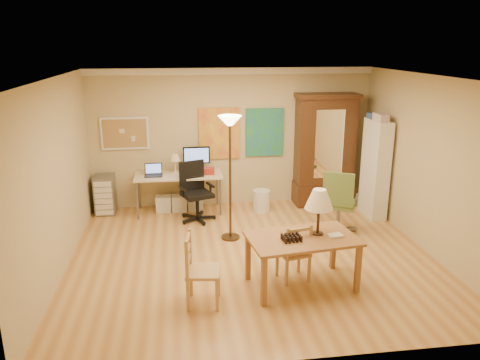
{
  "coord_description": "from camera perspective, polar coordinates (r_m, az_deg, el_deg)",
  "views": [
    {
      "loc": [
        -1.07,
        -6.5,
        3.17
      ],
      "look_at": [
        -0.14,
        0.3,
        1.14
      ],
      "focal_mm": 35.0,
      "sensor_mm": 36.0,
      "label": 1
    }
  ],
  "objects": [
    {
      "name": "floor",
      "position": [
        7.31,
        1.42,
        -9.2
      ],
      "size": [
        5.5,
        5.5,
        0.0
      ],
      "primitive_type": "plane",
      "color": "#B0773E",
      "rests_on": "ground"
    },
    {
      "name": "crown_molding",
      "position": [
        9.04,
        -1.01,
        13.14
      ],
      "size": [
        5.5,
        0.08,
        0.12
      ],
      "primitive_type": "cube",
      "color": "white",
      "rests_on": "floor"
    },
    {
      "name": "corkboard",
      "position": [
        9.17,
        -13.86,
        5.54
      ],
      "size": [
        0.9,
        0.04,
        0.62
      ],
      "primitive_type": "cube",
      "color": "#A0724B",
      "rests_on": "floor"
    },
    {
      "name": "art_panel_left",
      "position": [
        9.17,
        -2.54,
        5.68
      ],
      "size": [
        0.8,
        0.04,
        1.0
      ],
      "primitive_type": "cube",
      "color": "yellow",
      "rests_on": "floor"
    },
    {
      "name": "art_panel_right",
      "position": [
        9.29,
        3.02,
        5.82
      ],
      "size": [
        0.75,
        0.04,
        0.95
      ],
      "primitive_type": "cube",
      "color": "teal",
      "rests_on": "floor"
    },
    {
      "name": "dining_table",
      "position": [
        6.23,
        8.35,
        -5.63
      ],
      "size": [
        1.51,
        1.02,
        1.33
      ],
      "color": "brown",
      "rests_on": "floor"
    },
    {
      "name": "ladder_chair_back",
      "position": [
        6.49,
        6.63,
        -8.94
      ],
      "size": [
        0.46,
        0.44,
        0.84
      ],
      "color": "tan",
      "rests_on": "floor"
    },
    {
      "name": "ladder_chair_left",
      "position": [
        5.92,
        -4.81,
        -11.09
      ],
      "size": [
        0.47,
        0.48,
        0.93
      ],
      "color": "tan",
      "rests_on": "floor"
    },
    {
      "name": "torchiere_lamp",
      "position": [
        7.42,
        -1.24,
        4.73
      ],
      "size": [
        0.38,
        0.38,
        2.07
      ],
      "color": "#3E2A18",
      "rests_on": "floor"
    },
    {
      "name": "computer_desk",
      "position": [
        9.07,
        -7.27,
        -1.04
      ],
      "size": [
        1.64,
        0.72,
        1.24
      ],
      "color": "beige",
      "rests_on": "floor"
    },
    {
      "name": "office_chair_black",
      "position": [
        8.65,
        -5.32,
        -3.03
      ],
      "size": [
        0.67,
        0.67,
        1.08
      ],
      "color": "black",
      "rests_on": "floor"
    },
    {
      "name": "office_chair_green",
      "position": [
        8.16,
        11.86,
        -4.42
      ],
      "size": [
        0.7,
        0.7,
        1.13
      ],
      "color": "slate",
      "rests_on": "floor"
    },
    {
      "name": "drawer_cart",
      "position": [
        9.28,
        -16.13,
        -1.72
      ],
      "size": [
        0.37,
        0.45,
        0.74
      ],
      "color": "slate",
      "rests_on": "floor"
    },
    {
      "name": "armoire",
      "position": [
        9.46,
        10.24,
        2.77
      ],
      "size": [
        1.21,
        0.57,
        2.22
      ],
      "color": "#32180D",
      "rests_on": "floor"
    },
    {
      "name": "bookshelf",
      "position": [
        9.02,
        16.14,
        1.29
      ],
      "size": [
        0.27,
        0.73,
        1.82
      ],
      "color": "white",
      "rests_on": "floor"
    },
    {
      "name": "wastebin",
      "position": [
        9.07,
        2.64,
        -2.54
      ],
      "size": [
        0.34,
        0.34,
        0.42
      ],
      "primitive_type": "cylinder",
      "color": "silver",
      "rests_on": "floor"
    }
  ]
}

